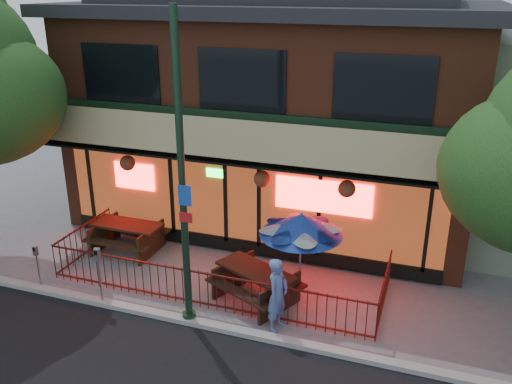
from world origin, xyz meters
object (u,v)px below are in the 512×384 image
picnic_table_left (127,233)px  pedestrian (278,295)px  parking_meter_near (99,267)px  parking_meter_far (37,260)px  picnic_table_right (256,280)px  street_light (183,195)px  patio_umbrella (301,224)px

picnic_table_left → pedestrian: (5.26, -2.22, 0.30)m
parking_meter_near → parking_meter_far: size_ratio=1.24×
picnic_table_left → pedestrian: size_ratio=1.17×
pedestrian → parking_meter_far: bearing=104.7°
picnic_table_right → pedestrian: bearing=-48.1°
picnic_table_right → parking_meter_near: size_ratio=1.63×
street_light → picnic_table_left: 4.89m
picnic_table_right → parking_meter_near: 3.78m
parking_meter_far → picnic_table_left: bearing=69.7°
picnic_table_right → parking_meter_far: size_ratio=2.03×
picnic_table_left → parking_meter_far: parking_meter_far is taller
pedestrian → street_light: bearing=112.2°
picnic_table_left → pedestrian: bearing=-22.9°
picnic_table_left → picnic_table_right: picnic_table_left is taller
street_light → parking_meter_near: 3.13m
patio_umbrella → picnic_table_right: bearing=-149.9°
picnic_table_left → parking_meter_near: size_ratio=1.35×
picnic_table_left → parking_meter_far: 2.79m
parking_meter_near → parking_meter_far: (-1.90, 0.08, -0.20)m
picnic_table_right → parking_meter_near: (-3.48, -1.41, 0.46)m
parking_meter_near → parking_meter_far: parking_meter_near is taller
street_light → pedestrian: bearing=11.1°
patio_umbrella → pedestrian: (-0.11, -1.49, -1.09)m
picnic_table_right → street_light: bearing=-131.6°
pedestrian → parking_meter_near: 4.35m
street_light → parking_meter_near: bearing=-178.1°
parking_meter_near → street_light: bearing=1.9°
street_light → patio_umbrella: bearing=41.4°
parking_meter_far → patio_umbrella: bearing=16.5°
street_light → parking_meter_near: street_light is taller
pedestrian → picnic_table_left: bearing=78.2°
street_light → patio_umbrella: (2.13, 1.88, -1.18)m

